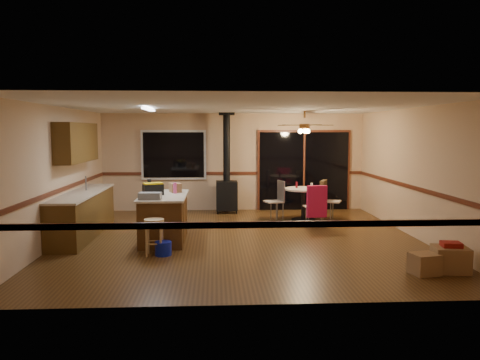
{
  "coord_description": "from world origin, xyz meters",
  "views": [
    {
      "loc": [
        -0.5,
        -9.05,
        2.13
      ],
      "look_at": [
        0.0,
        0.3,
        1.15
      ],
      "focal_mm": 35.0,
      "sensor_mm": 36.0,
      "label": 1
    }
  ],
  "objects": [
    {
      "name": "wall_right",
      "position": [
        3.5,
        0.0,
        1.3
      ],
      "size": [
        0.0,
        7.0,
        7.0
      ],
      "primitive_type": "plane",
      "rotation": [
        1.57,
        0.0,
        -1.57
      ],
      "color": "tan",
      "rests_on": "ground"
    },
    {
      "name": "ceiling_fan",
      "position": [
        1.6,
        1.86,
        2.21
      ],
      "size": [
        0.24,
        0.24,
        0.55
      ],
      "color": "brown",
      "rests_on": "ceiling"
    },
    {
      "name": "fluorescent_strip",
      "position": [
        -1.8,
        0.3,
        2.56
      ],
      "size": [
        0.1,
        1.2,
        0.04
      ],
      "primitive_type": "cube",
      "color": "white",
      "rests_on": "ceiling"
    },
    {
      "name": "bottle_dark",
      "position": [
        -1.82,
        0.33,
        1.04
      ],
      "size": [
        0.1,
        0.1,
        0.27
      ],
      "primitive_type": "cylinder",
      "rotation": [
        0.0,
        0.0,
        -0.31
      ],
      "color": "black",
      "rests_on": "kitchen_island"
    },
    {
      "name": "lower_cabinets",
      "position": [
        -3.2,
        0.5,
        0.43
      ],
      "size": [
        0.6,
        3.0,
        0.86
      ],
      "primitive_type": "cube",
      "color": "#503514",
      "rests_on": "ground"
    },
    {
      "name": "glass_red",
      "position": [
        1.45,
        1.96,
        0.85
      ],
      "size": [
        0.07,
        0.07,
        0.15
      ],
      "primitive_type": "cylinder",
      "rotation": [
        0.0,
        0.0,
        0.26
      ],
      "color": "#590C14",
      "rests_on": "dining_table"
    },
    {
      "name": "kitchen_island",
      "position": [
        -1.5,
        0.0,
        0.45
      ],
      "size": [
        0.88,
        1.68,
        0.9
      ],
      "color": "#512F14",
      "rests_on": "ground"
    },
    {
      "name": "wall_front",
      "position": [
        0.0,
        -3.5,
        1.3
      ],
      "size": [
        7.0,
        0.0,
        7.0
      ],
      "primitive_type": "plane",
      "rotation": [
        -1.57,
        0.0,
        0.0
      ],
      "color": "tan",
      "rests_on": "ground"
    },
    {
      "name": "wall_left",
      "position": [
        -3.5,
        0.0,
        1.3
      ],
      "size": [
        0.0,
        7.0,
        7.0
      ],
      "primitive_type": "plane",
      "rotation": [
        1.57,
        0.0,
        1.57
      ],
      "color": "tan",
      "rests_on": "ground"
    },
    {
      "name": "toolbox_black",
      "position": [
        -1.7,
        -0.02,
        1.0
      ],
      "size": [
        0.43,
        0.33,
        0.21
      ],
      "primitive_type": "cube",
      "rotation": [
        0.0,
        0.0,
        0.39
      ],
      "color": "black",
      "rests_on": "kitchen_island"
    },
    {
      "name": "window",
      "position": [
        -1.6,
        3.45,
        1.5
      ],
      "size": [
        1.72,
        0.1,
        1.32
      ],
      "primitive_type": "cube",
      "color": "black",
      "rests_on": "ground"
    },
    {
      "name": "glass_cream",
      "position": [
        1.78,
        1.81,
        0.85
      ],
      "size": [
        0.07,
        0.07,
        0.13
      ],
      "primitive_type": "cylinder",
      "rotation": [
        0.0,
        0.0,
        0.38
      ],
      "color": "beige",
      "rests_on": "dining_table"
    },
    {
      "name": "bottle_white",
      "position": [
        -1.79,
        0.38,
        0.98
      ],
      "size": [
        0.07,
        0.07,
        0.16
      ],
      "primitive_type": "cylinder",
      "rotation": [
        0.0,
        0.0,
        0.25
      ],
      "color": "white",
      "rests_on": "kitchen_island"
    },
    {
      "name": "chair_right",
      "position": [
        2.13,
        1.98,
        0.6
      ],
      "size": [
        0.59,
        0.57,
        0.7
      ],
      "color": "gray",
      "rests_on": "ground"
    },
    {
      "name": "bottle_pink",
      "position": [
        -1.3,
        0.19,
        1.01
      ],
      "size": [
        0.09,
        0.09,
        0.22
      ],
      "primitive_type": "cylinder",
      "rotation": [
        0.0,
        0.0,
        -0.34
      ],
      "color": "#D84C8C",
      "rests_on": "kitchen_island"
    },
    {
      "name": "floor",
      "position": [
        0.0,
        0.0,
        0.0
      ],
      "size": [
        7.0,
        7.0,
        0.0
      ],
      "primitive_type": "plane",
      "color": "#4B2F14",
      "rests_on": "ground"
    },
    {
      "name": "chair_left",
      "position": [
        1.0,
        1.99,
        0.59
      ],
      "size": [
        0.5,
        0.49,
        0.51
      ],
      "color": "gray",
      "rests_on": "ground"
    },
    {
      "name": "countertop",
      "position": [
        -3.2,
        0.5,
        0.88
      ],
      "size": [
        0.64,
        3.04,
        0.04
      ],
      "primitive_type": "cube",
      "color": "beige",
      "rests_on": "lower_cabinets"
    },
    {
      "name": "blue_bucket",
      "position": [
        -1.4,
        -1.11,
        0.12
      ],
      "size": [
        0.38,
        0.38,
        0.24
      ],
      "primitive_type": "cylinder",
      "rotation": [
        0.0,
        0.0,
        -0.43
      ],
      "color": "#0B19A7",
      "rests_on": "floor"
    },
    {
      "name": "chair_rail",
      "position": [
        0.0,
        0.0,
        1.0
      ],
      "size": [
        7.0,
        7.0,
        0.08
      ],
      "primitive_type": null,
      "color": "#542415",
      "rests_on": "ground"
    },
    {
      "name": "wall_back",
      "position": [
        0.0,
        3.5,
        1.3
      ],
      "size": [
        7.0,
        0.0,
        7.0
      ],
      "primitive_type": "plane",
      "rotation": [
        1.57,
        0.0,
        0.0
      ],
      "color": "tan",
      "rests_on": "ground"
    },
    {
      "name": "wood_stove",
      "position": [
        -0.2,
        3.05,
        0.73
      ],
      "size": [
        0.55,
        0.5,
        2.52
      ],
      "color": "black",
      "rests_on": "ground"
    },
    {
      "name": "box_on_island",
      "position": [
        -1.31,
        0.39,
        0.99
      ],
      "size": [
        0.28,
        0.32,
        0.18
      ],
      "primitive_type": "cube",
      "rotation": [
        0.0,
        0.0,
        0.32
      ],
      "color": "olive",
      "rests_on": "kitchen_island"
    },
    {
      "name": "toolbox_grey",
      "position": [
        -1.68,
        -0.58,
        0.96
      ],
      "size": [
        0.41,
        0.25,
        0.12
      ],
      "primitive_type": "cube",
      "rotation": [
        0.0,
        0.0,
        -0.07
      ],
      "color": "slate",
      "rests_on": "kitchen_island"
    },
    {
      "name": "dining_table",
      "position": [
        1.6,
        1.86,
        0.53
      ],
      "size": [
        0.9,
        0.9,
        0.78
      ],
      "color": "black",
      "rests_on": "ground"
    },
    {
      "name": "upper_cabinets",
      "position": [
        -3.33,
        0.7,
        1.9
      ],
      "size": [
        0.35,
        2.0,
        0.8
      ],
      "primitive_type": "cube",
      "color": "#503514",
      "rests_on": "ground"
    },
    {
      "name": "toolbox_yellow_lid",
      "position": [
        -1.7,
        -0.02,
        1.12
      ],
      "size": [
        0.4,
        0.31,
        0.03
      ],
      "primitive_type": "cube",
      "rotation": [
        0.0,
        0.0,
        0.39
      ],
      "color": "gold",
      "rests_on": "toolbox_black"
    },
    {
      "name": "bar_stool",
      "position": [
        -1.55,
        -1.09,
        0.32
      ],
      "size": [
        0.42,
        0.42,
        0.63
      ],
      "primitive_type": "cylinder",
      "rotation": [
        0.0,
        0.0,
        0.24
      ],
      "color": "tan",
      "rests_on": "floor"
    },
    {
      "name": "chair_near",
      "position": [
        1.72,
        0.98,
        0.6
      ],
      "size": [
        0.47,
        0.5,
        0.7
      ],
      "color": "gray",
      "rests_on": "ground"
    },
    {
      "name": "box_under_window",
      "position": [
        -1.67,
        2.88,
        0.18
      ],
      "size": [
        0.55,
        0.5,
        0.36
      ],
      "primitive_type": "cube",
      "rotation": [
        0.0,
        0.0,
        -0.36
      ],
      "color": "olive",
      "rests_on": "floor"
    },
    {
      "name": "box_corner_b",
      "position": [
        2.62,
        -2.4,
        0.16
      ],
      "size": [
        0.45,
        0.41,
        0.31
      ],
      "primitive_type": "cube",
      "rotation": [
        0.0,
        0.0,
        0.22
      ],
      "color": "olive",
      "rests_on": "floor"
    },
    {
      "name": "box_small_red",
      "position": [
        3.07,
        -2.29,
        0.42
      ],
      "size": [
        0.31,
        0.28,
        0.08
      ],
      "primitive_type": "cube",
      "rotation": [
        0.0,
        0.0,
        -0.15
      ],
      "color": "maroon",
      "rests_on": "box_corner_a"
    },
    {
      "name": "ceiling",
      "position": [
        0.0,
        0.0,
        2.6
      ],
      "size": [
        7.0,
        7.0,
        0.0
      ],
      "primitive_type": "plane",
      "rotation": [
        3.14,
        0.0,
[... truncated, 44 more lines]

